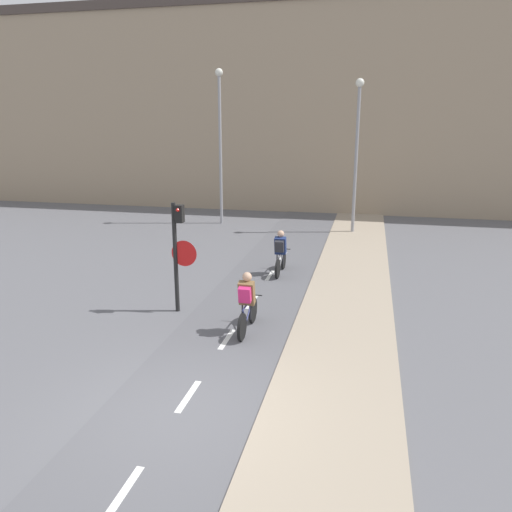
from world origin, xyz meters
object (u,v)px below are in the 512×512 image
(street_lamp_far, at_px, (220,132))
(cyclist_near, at_px, (247,304))
(traffic_light_pole, at_px, (178,245))
(cyclist_far, at_px, (280,253))
(street_lamp_sidewalk, at_px, (357,141))

(street_lamp_far, height_order, cyclist_near, street_lamp_far)
(traffic_light_pole, distance_m, cyclist_near, 2.46)
(cyclist_near, bearing_deg, cyclist_far, 90.70)
(street_lamp_sidewalk, relative_size, cyclist_far, 3.86)
(street_lamp_far, bearing_deg, cyclist_far, -60.90)
(traffic_light_pole, relative_size, cyclist_far, 1.68)
(traffic_light_pole, height_order, street_lamp_sidewalk, street_lamp_sidewalk)
(traffic_light_pole, xyz_separation_m, street_lamp_sidewalk, (3.99, 10.78, 2.24))
(traffic_light_pole, height_order, cyclist_far, traffic_light_pole)
(traffic_light_pole, distance_m, street_lamp_sidewalk, 11.71)
(street_lamp_sidewalk, bearing_deg, traffic_light_pole, -110.33)
(cyclist_far, bearing_deg, street_lamp_far, 119.10)
(traffic_light_pole, xyz_separation_m, cyclist_near, (2.01, -0.92, -1.08))
(street_lamp_sidewalk, xyz_separation_m, cyclist_near, (-1.98, -11.70, -3.32))
(street_lamp_far, relative_size, street_lamp_sidewalk, 1.09)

